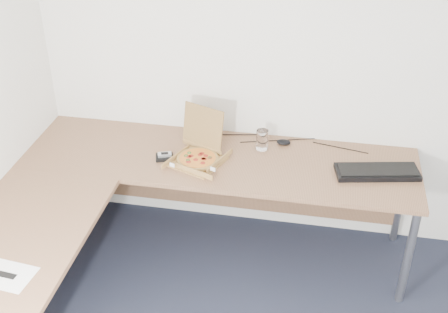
% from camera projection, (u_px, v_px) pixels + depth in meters
% --- Properties ---
extents(room_shell, '(3.50, 3.50, 2.50)m').
position_uv_depth(room_shell, '(280.00, 249.00, 2.18)').
color(room_shell, white).
rests_on(room_shell, ground).
extents(desk, '(2.50, 2.20, 0.73)m').
position_uv_depth(desk, '(152.00, 195.00, 3.41)').
color(desk, '#8B6042').
rests_on(desk, ground).
extents(pizza_box, '(0.29, 0.34, 0.30)m').
position_uv_depth(pizza_box, '(198.00, 156.00, 3.66)').
color(pizza_box, '#A37941').
rests_on(pizza_box, desk).
extents(drinking_glass, '(0.08, 0.08, 0.13)m').
position_uv_depth(drinking_glass, '(262.00, 140.00, 3.76)').
color(drinking_glass, silver).
rests_on(drinking_glass, desk).
extents(keyboard, '(0.53, 0.27, 0.03)m').
position_uv_depth(keyboard, '(377.00, 172.00, 3.53)').
color(keyboard, black).
rests_on(keyboard, desk).
extents(mouse, '(0.10, 0.07, 0.03)m').
position_uv_depth(mouse, '(284.00, 142.00, 3.83)').
color(mouse, black).
rests_on(mouse, desk).
extents(wallet, '(0.13, 0.12, 0.02)m').
position_uv_depth(wallet, '(164.00, 157.00, 3.69)').
color(wallet, black).
rests_on(wallet, desk).
extents(phone, '(0.10, 0.07, 0.02)m').
position_uv_depth(phone, '(165.00, 154.00, 3.69)').
color(phone, '#B2B5BA').
rests_on(phone, wallet).
extents(paper_sheet, '(0.28, 0.22, 0.00)m').
position_uv_depth(paper_sheet, '(6.00, 275.00, 2.80)').
color(paper_sheet, white).
rests_on(paper_sheet, desk).
extents(cable_bundle, '(0.55, 0.11, 0.01)m').
position_uv_depth(cable_bundle, '(278.00, 140.00, 3.88)').
color(cable_bundle, black).
rests_on(cable_bundle, desk).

